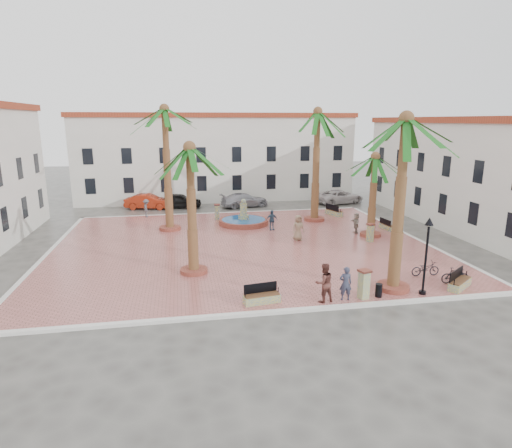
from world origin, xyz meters
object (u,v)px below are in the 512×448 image
at_px(bench_se, 459,283).
at_px(car_silver, 245,200).
at_px(bicycle_b, 455,276).
at_px(car_white, 340,197).
at_px(lamppost_s, 427,243).
at_px(cyclist_b, 324,283).
at_px(bollard_se, 364,284).
at_px(bollard_n, 217,212).
at_px(pedestrian_north, 146,208).
at_px(car_red, 148,201).
at_px(bicycle_a, 425,269).
at_px(pedestrian_east, 356,223).
at_px(bench_e, 387,226).
at_px(cyclist_a, 346,283).
at_px(palm_ne, 317,124).
at_px(car_black, 179,201).
at_px(litter_bin, 379,290).
at_px(palm_sw, 190,163).
at_px(bench_s, 262,298).
at_px(lamppost_e, 376,193).
at_px(pedestrian_fountain_a, 298,228).
at_px(pedestrian_fountain_b, 272,220).
at_px(bollard_e, 370,232).
at_px(fountain, 244,221).
at_px(palm_s, 405,138).
at_px(bench_ne, 334,212).
at_px(palm_nw, 165,122).
at_px(palm_e, 375,168).

bearing_deg(bench_se, car_silver, 72.17).
bearing_deg(bicycle_b, car_white, 2.85).
bearing_deg(lamppost_s, cyclist_b, -179.92).
relative_size(bollard_se, bollard_n, 1.08).
xyz_separation_m(pedestrian_north, car_silver, (9.59, 3.71, -0.24)).
xyz_separation_m(bench_se, car_red, (-17.43, 24.80, 0.33)).
height_order(bicycle_a, pedestrian_east, pedestrian_east).
bearing_deg(bench_e, cyclist_a, 140.35).
distance_m(palm_ne, cyclist_b, 18.90).
relative_size(palm_ne, car_black, 2.19).
bearing_deg(bollard_n, litter_bin, -70.94).
height_order(cyclist_b, bicycle_b, cyclist_b).
distance_m(palm_sw, bench_s, 8.33).
xyz_separation_m(lamppost_e, pedestrian_fountain_a, (-8.20, -4.79, -1.55)).
relative_size(bench_se, car_red, 0.40).
bearing_deg(cyclist_b, car_silver, -101.28).
bearing_deg(bicycle_a, pedestrian_fountain_b, 30.74).
bearing_deg(bollard_e, car_silver, 114.61).
relative_size(lamppost_e, pedestrian_east, 2.31).
relative_size(bollard_se, pedestrian_east, 0.94).
bearing_deg(pedestrian_fountain_a, bench_e, 0.29).
bearing_deg(palm_ne, pedestrian_east, -68.60).
bearing_deg(cyclist_a, bicycle_b, -165.38).
xyz_separation_m(fountain, bench_se, (9.03, -16.10, -0.02)).
relative_size(bench_e, bollard_e, 1.26).
xyz_separation_m(bench_se, lamppost_s, (-2.33, -0.39, 2.42)).
xyz_separation_m(palm_s, cyclist_a, (-2.98, -0.87, -6.86)).
height_order(bollard_se, pedestrian_east, pedestrian_east).
xyz_separation_m(car_black, car_silver, (6.62, -0.64, -0.04)).
bearing_deg(car_white, cyclist_a, 145.94).
relative_size(lamppost_e, pedestrian_fountain_b, 2.27).
bearing_deg(fountain, bollard_e, -40.57).
distance_m(bench_s, bollard_e, 13.33).
bearing_deg(bench_ne, fountain, 83.00).
height_order(palm_ne, litter_bin, palm_ne).
xyz_separation_m(lamppost_s, car_red, (-15.10, 25.19, -2.09)).
bearing_deg(car_silver, car_red, 74.25).
distance_m(bollard_se, bollard_n, 19.41).
distance_m(bench_se, cyclist_a, 6.52).
xyz_separation_m(fountain, pedestrian_fountain_a, (3.17, -5.72, 0.65)).
height_order(lamppost_s, bollard_n, lamppost_s).
distance_m(bollard_se, car_red, 27.86).
relative_size(palm_nw, bench_se, 5.33).
xyz_separation_m(bench_e, cyclist_b, (-9.66, -12.62, 0.73)).
height_order(pedestrian_fountain_b, car_white, pedestrian_fountain_b).
bearing_deg(bench_ne, lamppost_s, 154.16).
relative_size(cyclist_b, car_black, 0.44).
relative_size(lamppost_s, car_black, 0.90).
bearing_deg(fountain, palm_nw, -171.87).
bearing_deg(pedestrian_north, palm_e, -130.07).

